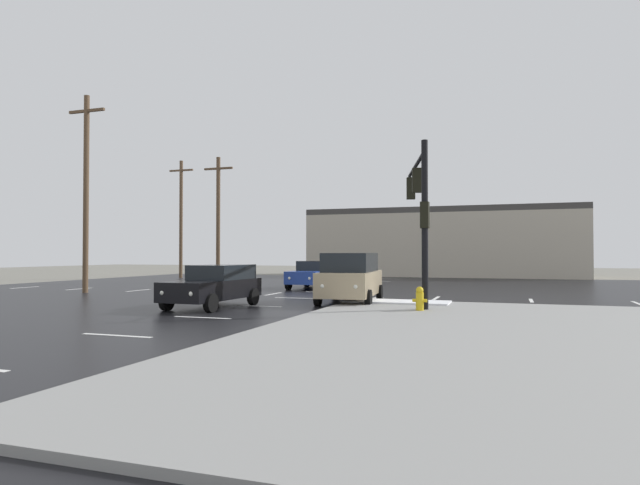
# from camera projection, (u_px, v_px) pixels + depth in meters

# --- Properties ---
(ground_plane) EXTENTS (120.00, 120.00, 0.00)m
(ground_plane) POSITION_uv_depth(u_px,v_px,m) (311.00, 295.00, 26.73)
(ground_plane) COLOR slate
(road_asphalt) EXTENTS (44.00, 44.00, 0.02)m
(road_asphalt) POSITION_uv_depth(u_px,v_px,m) (311.00, 295.00, 26.73)
(road_asphalt) COLOR black
(road_asphalt) RESTS_ON ground_plane
(snow_strip_curbside) EXTENTS (4.00, 1.60, 0.06)m
(snow_strip_curbside) POSITION_uv_depth(u_px,v_px,m) (397.00, 302.00, 21.33)
(snow_strip_curbside) COLOR white
(snow_strip_curbside) RESTS_ON sidewalk_corner
(lane_markings) EXTENTS (36.15, 36.15, 0.01)m
(lane_markings) POSITION_uv_depth(u_px,v_px,m) (325.00, 298.00, 25.04)
(lane_markings) COLOR silver
(lane_markings) RESTS_ON road_asphalt
(traffic_signal_mast) EXTENTS (1.69, 5.92, 5.76)m
(traffic_signal_mast) POSITION_uv_depth(u_px,v_px,m) (420.00, 199.00, 20.44)
(traffic_signal_mast) COLOR black
(traffic_signal_mast) RESTS_ON sidewalk_corner
(fire_hydrant) EXTENTS (0.48, 0.26, 0.79)m
(fire_hydrant) POSITION_uv_depth(u_px,v_px,m) (420.00, 298.00, 18.32)
(fire_hydrant) COLOR gold
(fire_hydrant) RESTS_ON sidewalk_corner
(strip_building_background) EXTENTS (23.40, 8.00, 5.99)m
(strip_building_background) POSITION_uv_depth(u_px,v_px,m) (443.00, 243.00, 49.60)
(strip_building_background) COLOR #BCB29E
(strip_building_background) RESTS_ON ground_plane
(sedan_blue) EXTENTS (2.07, 4.56, 1.58)m
(sedan_blue) POSITION_uv_depth(u_px,v_px,m) (314.00, 274.00, 31.87)
(sedan_blue) COLOR navy
(sedan_blue) RESTS_ON road_asphalt
(sedan_black) EXTENTS (2.15, 4.59, 1.58)m
(sedan_black) POSITION_uv_depth(u_px,v_px,m) (215.00, 285.00, 20.67)
(sedan_black) COLOR black
(sedan_black) RESTS_ON road_asphalt
(suv_tan) EXTENTS (2.52, 4.97, 2.03)m
(suv_tan) POSITION_uv_depth(u_px,v_px,m) (351.00, 277.00, 22.48)
(suv_tan) COLOR tan
(suv_tan) RESTS_ON road_asphalt
(utility_pole_mid) EXTENTS (2.20, 0.28, 10.23)m
(utility_pole_mid) POSITION_uv_depth(u_px,v_px,m) (86.00, 190.00, 28.46)
(utility_pole_mid) COLOR brown
(utility_pole_mid) RESTS_ON ground_plane
(utility_pole_far) EXTENTS (2.20, 0.28, 8.81)m
(utility_pole_far) POSITION_uv_depth(u_px,v_px,m) (218.00, 217.00, 38.64)
(utility_pole_far) COLOR brown
(utility_pole_far) RESTS_ON ground_plane
(utility_pole_distant) EXTENTS (2.20, 0.28, 9.76)m
(utility_pole_distant) POSITION_uv_depth(u_px,v_px,m) (181.00, 217.00, 45.80)
(utility_pole_distant) COLOR brown
(utility_pole_distant) RESTS_ON ground_plane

